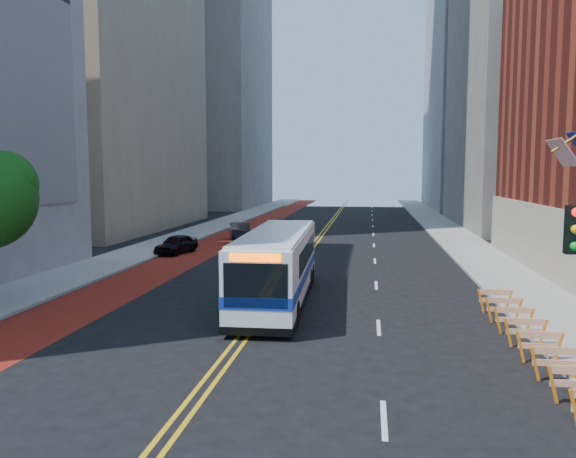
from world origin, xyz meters
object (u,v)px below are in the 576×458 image
Objects in this scene: car_b at (240,232)px; car_c at (279,227)px; car_a at (176,244)px; transit_bus at (278,265)px.

car_b reaches higher than car_c.
car_b is (2.80, 8.04, 0.07)m from car_a.
transit_bus is 16.85m from car_a.
transit_bus is 27.67m from car_c.
transit_bus is 22.89m from car_b.
transit_bus reaches higher than car_b.
car_c is at bearing 48.66° from car_b.
car_b is 6.03m from car_c.
car_a is 0.90× the size of car_c.
car_c is (-4.36, 27.31, -1.05)m from transit_bus.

